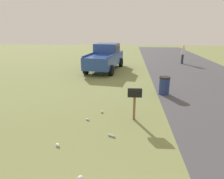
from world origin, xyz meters
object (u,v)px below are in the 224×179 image
Objects in this scene: pickup_truck at (105,56)px; pedestrian at (183,53)px; mailbox at (135,95)px; trash_bin at (164,86)px.

pickup_truck is 3.15× the size of pedestrian.
trash_bin is (3.16, -1.60, -0.52)m from mailbox.
pickup_truck is at bearing -109.77° from pedestrian.
mailbox is 3.58m from trash_bin.
mailbox is 9.47m from pickup_truck.
pedestrian is (9.53, -3.19, 0.57)m from trash_bin.
trash_bin is at bearing -139.37° from pickup_truck.
pickup_truck reaches higher than pedestrian.
pedestrian is at bearing -22.70° from mailbox.
pedestrian is at bearing -54.89° from pickup_truck.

